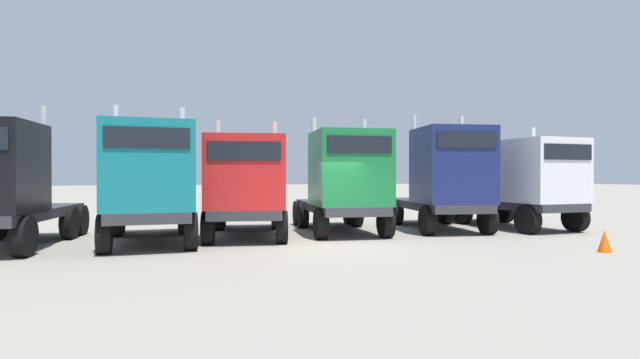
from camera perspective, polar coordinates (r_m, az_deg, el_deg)
ground at (r=14.55m, az=1.37°, el=-7.72°), size 200.00×200.00×0.00m
semi_truck_teal at (r=15.18m, az=-19.19°, el=-0.43°), size 2.57×6.30×4.16m
semi_truck_red at (r=16.19m, az=-8.57°, el=-0.81°), size 3.67×6.65×3.90m
semi_truck_green at (r=17.21m, az=2.95°, el=-0.17°), size 3.20×6.20×4.17m
semi_truck_navy at (r=18.79m, az=14.38°, el=0.15°), size 3.55×6.40×4.39m
semi_truck_white at (r=20.46m, az=22.98°, el=-0.33°), size 2.69×6.21×4.02m
traffic_cone_near at (r=15.39m, az=30.13°, el=-6.21°), size 0.36×0.36×0.60m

